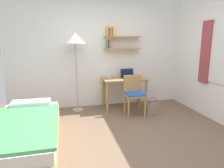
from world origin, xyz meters
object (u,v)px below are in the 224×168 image
at_px(desk_chair, 134,93).
at_px(laptop, 127,75).
at_px(standing_lamp, 75,42).
at_px(water_bottle, 109,73).
at_px(handbag, 153,109).
at_px(bed, 25,135).
at_px(desk, 124,84).
at_px(book_stack, 139,77).

xyz_separation_m(desk_chair, laptop, (0.02, 0.55, 0.29)).
distance_m(desk_chair, standing_lamp, 1.69).
distance_m(desk_chair, water_bottle, 0.80).
bearing_deg(desk_chair, standing_lamp, 156.01).
height_order(water_bottle, handbag, water_bottle).
xyz_separation_m(standing_lamp, laptop, (1.21, 0.03, -0.79)).
distance_m(bed, laptop, 2.68).
relative_size(desk_chair, standing_lamp, 0.48).
relative_size(standing_lamp, water_bottle, 7.35).
bearing_deg(desk_chair, bed, -152.65).
relative_size(bed, water_bottle, 8.04).
xyz_separation_m(water_bottle, handbag, (0.81, -0.72, -0.69)).
bearing_deg(handbag, desk, 124.06).
xyz_separation_m(desk, water_bottle, (-0.36, 0.06, 0.25)).
distance_m(desk_chair, handbag, 0.53).
height_order(bed, handbag, bed).
xyz_separation_m(standing_lamp, book_stack, (1.46, -0.06, -0.83)).
bearing_deg(handbag, laptop, 116.57).
bearing_deg(standing_lamp, desk, -0.92).
bearing_deg(handbag, desk_chair, 158.15).
xyz_separation_m(bed, desk_chair, (2.05, 1.06, 0.24)).
height_order(standing_lamp, water_bottle, standing_lamp).
bearing_deg(water_bottle, standing_lamp, -176.85).
xyz_separation_m(desk, desk_chair, (0.07, -0.51, -0.10)).
xyz_separation_m(desk, book_stack, (0.34, -0.04, 0.16)).
height_order(bed, standing_lamp, standing_lamp).
distance_m(desk_chair, laptop, 0.63).
relative_size(bed, laptop, 5.79).
height_order(book_stack, handbag, book_stack).
distance_m(book_stack, handbag, 0.86).
distance_m(water_bottle, book_stack, 0.72).
distance_m(desk_chair, book_stack, 0.60).
relative_size(desk_chair, laptop, 2.56).
xyz_separation_m(book_stack, handbag, (0.10, -0.62, -0.60)).
bearing_deg(book_stack, desk, 173.08).
xyz_separation_m(desk_chair, water_bottle, (-0.43, 0.57, 0.35)).
bearing_deg(water_bottle, book_stack, -8.16).
bearing_deg(bed, standing_lamp, 61.38).
height_order(laptop, handbag, laptop).
xyz_separation_m(desk, laptop, (0.09, 0.04, 0.19)).
bearing_deg(desk, standing_lamp, 179.08).
bearing_deg(water_bottle, desk, -9.33).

